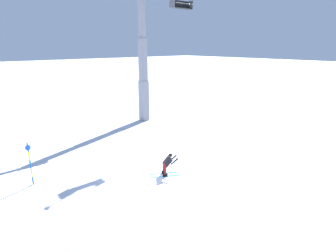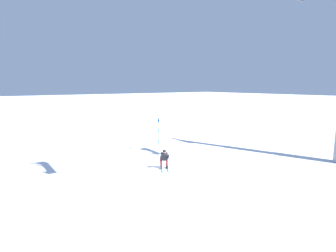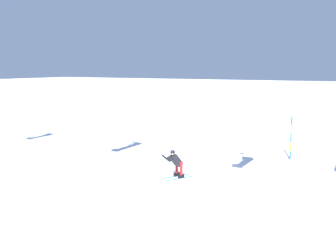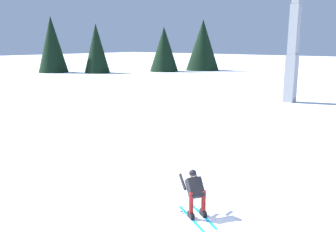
{
  "view_description": "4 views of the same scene",
  "coord_description": "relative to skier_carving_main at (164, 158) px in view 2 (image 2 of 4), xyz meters",
  "views": [
    {
      "loc": [
        11.84,
        -8.49,
        7.19
      ],
      "look_at": [
        0.53,
        1.17,
        2.74
      ],
      "focal_mm": 29.05,
      "sensor_mm": 36.0,
      "label": 1
    },
    {
      "loc": [
        10.28,
        13.83,
        5.28
      ],
      "look_at": [
        1.9,
        2.33,
        3.05
      ],
      "focal_mm": 28.21,
      "sensor_mm": 36.0,
      "label": 2
    },
    {
      "loc": [
        -7.04,
        16.24,
        5.01
      ],
      "look_at": [
        1.35,
        0.84,
        2.38
      ],
      "focal_mm": 42.46,
      "sensor_mm": 36.0,
      "label": 3
    },
    {
      "loc": [
        -7.14,
        -5.0,
        4.86
      ],
      "look_at": [
        0.68,
        1.43,
        2.58
      ],
      "focal_mm": 39.87,
      "sensor_mm": 36.0,
      "label": 4
    }
  ],
  "objects": [
    {
      "name": "ground_plane",
      "position": [
        -1.02,
        -0.72,
        -0.74
      ],
      "size": [
        260.0,
        260.0,
        0.0
      ],
      "primitive_type": "plane",
      "color": "white"
    },
    {
      "name": "skier_carving_main",
      "position": [
        0.0,
        0.0,
        0.0
      ],
      "size": [
        1.33,
        1.71,
        1.44
      ],
      "color": "#198CCC",
      "rests_on": "ground_plane"
    },
    {
      "name": "trail_marker_pole",
      "position": [
        -3.8,
        -6.22,
        0.53
      ],
      "size": [
        0.07,
        0.28,
        2.37
      ],
      "color": "blue",
      "rests_on": "ground_plane"
    }
  ]
}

